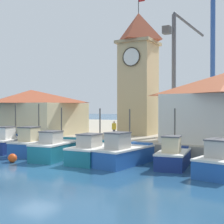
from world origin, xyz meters
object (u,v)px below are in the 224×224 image
object	(u,v)px
fishing_boat_left_outer	(11,143)
fishing_boat_mid_left	(57,148)
fishing_boat_center	(95,152)
dock_worker_near_tower	(114,130)
port_crane_near	(174,85)
warehouse_left	(31,111)
fishing_boat_right_outer	(224,162)
fishing_boat_right_inner	(173,156)
mooring_buoy	(12,158)
clock_tower	(138,70)
fishing_boat_mid_right	(124,153)
fishing_boat_left_inner	(34,145)
port_crane_far	(214,59)

from	to	relation	value
fishing_boat_left_outer	fishing_boat_mid_left	distance (m)	5.99
fishing_boat_mid_left	fishing_boat_center	bearing A→B (deg)	5.74
dock_worker_near_tower	port_crane_near	bearing A→B (deg)	89.16
port_crane_near	warehouse_left	bearing A→B (deg)	-126.41
fishing_boat_right_outer	port_crane_near	world-z (taller)	port_crane_near
fishing_boat_center	fishing_boat_right_inner	xyz separation A→B (m)	(5.52, 0.81, -0.02)
fishing_boat_center	mooring_buoy	size ratio (longest dim) A/B	8.09
clock_tower	warehouse_left	size ratio (longest dim) A/B	1.31
warehouse_left	clock_tower	bearing A→B (deg)	22.22
port_crane_near	fishing_boat_right_inner	bearing A→B (deg)	-72.33
port_crane_near	clock_tower	bearing A→B (deg)	-92.14
fishing_boat_mid_right	clock_tower	distance (m)	13.57
fishing_boat_mid_left	warehouse_left	world-z (taller)	warehouse_left
fishing_boat_left_outer	fishing_boat_left_inner	world-z (taller)	fishing_boat_left_outer
fishing_boat_right_outer	port_crane_near	bearing A→B (deg)	114.66
fishing_boat_center	fishing_boat_right_outer	world-z (taller)	fishing_boat_right_outer
fishing_boat_mid_left	clock_tower	world-z (taller)	clock_tower
fishing_boat_mid_right	fishing_boat_mid_left	bearing A→B (deg)	-176.93
mooring_buoy	dock_worker_near_tower	world-z (taller)	dock_worker_near_tower
fishing_boat_mid_left	dock_worker_near_tower	bearing A→B (deg)	71.86
fishing_boat_mid_right	clock_tower	world-z (taller)	clock_tower
mooring_buoy	dock_worker_near_tower	xyz separation A→B (m)	(3.60, 8.44, 1.62)
warehouse_left	fishing_boat_right_outer	bearing A→B (deg)	-16.86
fishing_boat_left_inner	fishing_boat_center	world-z (taller)	fishing_boat_left_inner
fishing_boat_right_outer	fishing_boat_left_inner	bearing A→B (deg)	178.14
fishing_boat_right_inner	port_crane_far	distance (m)	20.69
fishing_boat_left_outer	fishing_boat_center	size ratio (longest dim) A/B	0.96
fishing_boat_left_outer	fishing_boat_center	bearing A→B (deg)	-3.99
fishing_boat_right_inner	warehouse_left	size ratio (longest dim) A/B	0.40
dock_worker_near_tower	warehouse_left	bearing A→B (deg)	173.93
fishing_boat_mid_right	dock_worker_near_tower	size ratio (longest dim) A/B	3.16
clock_tower	dock_worker_near_tower	bearing A→B (deg)	-88.33
fishing_boat_center	port_crane_far	bearing A→B (deg)	76.99
fishing_boat_left_inner	warehouse_left	xyz separation A→B (m)	(-5.99, 5.91, 2.72)
warehouse_left	dock_worker_near_tower	bearing A→B (deg)	-6.07
fishing_boat_right_outer	fishing_boat_left_outer	bearing A→B (deg)	178.26
fishing_boat_right_inner	mooring_buoy	bearing A→B (deg)	-159.53
clock_tower	port_crane_far	world-z (taller)	port_crane_far
fishing_boat_left_outer	port_crane_far	xyz separation A→B (m)	(13.64, 18.80, 8.88)
fishing_boat_center	port_crane_far	size ratio (longest dim) A/B	0.24
fishing_boat_mid_left	clock_tower	bearing A→B (deg)	81.45
mooring_buoy	fishing_boat_left_outer	bearing A→B (deg)	138.02
clock_tower	warehouse_left	world-z (taller)	clock_tower
dock_worker_near_tower	fishing_boat_left_inner	bearing A→B (deg)	-136.43
fishing_boat_left_inner	clock_tower	world-z (taller)	clock_tower
fishing_boat_mid_left	warehouse_left	xyz separation A→B (m)	(-9.12, 6.82, 2.72)
fishing_boat_right_inner	dock_worker_near_tower	xyz separation A→B (m)	(-6.90, 4.52, 1.23)
fishing_boat_left_outer	port_crane_near	bearing A→B (deg)	69.18
fishing_boat_mid_left	warehouse_left	bearing A→B (deg)	143.21
fishing_boat_mid_right	clock_tower	size ratio (longest dim) A/B	0.36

